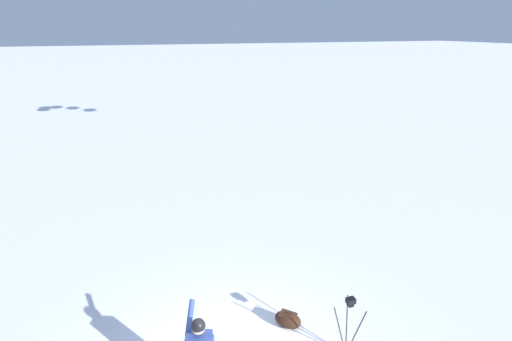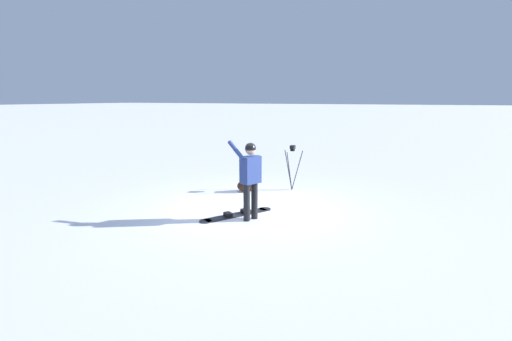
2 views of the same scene
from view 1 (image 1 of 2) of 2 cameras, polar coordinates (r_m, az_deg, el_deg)
The scene contains 2 objects.
gear_bag_large at distance 8.86m, azimuth 4.57°, elevation -20.38°, with size 0.65×0.63×0.34m.
camera_tripod at distance 7.97m, azimuth 13.13°, elevation -19.33°, with size 0.54×0.51×1.28m.
Camera 1 is at (-5.26, 1.55, 5.88)m, focal length 28.09 mm.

